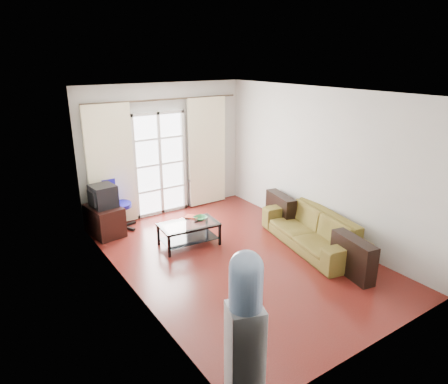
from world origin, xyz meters
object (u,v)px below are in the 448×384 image
object	(u,v)px
task_chair	(119,214)
sofa	(312,230)
coffee_table	(189,231)
tv_stand	(105,220)
water_cooler	(245,324)
crt_tv	(102,196)

from	to	relation	value
task_chair	sofa	bearing A→B (deg)	-57.77
sofa	coffee_table	world-z (taller)	sofa
tv_stand	task_chair	xyz separation A→B (m)	(0.33, 0.13, 0.01)
tv_stand	water_cooler	bearing A→B (deg)	-99.19
water_cooler	task_chair	bearing A→B (deg)	103.87
coffee_table	crt_tv	size ratio (longest dim) A/B	2.17
sofa	crt_tv	distance (m)	3.83
sofa	coffee_table	bearing A→B (deg)	-113.77
coffee_table	water_cooler	world-z (taller)	water_cooler
water_cooler	sofa	bearing A→B (deg)	52.94
task_chair	coffee_table	bearing A→B (deg)	-73.28
sofa	water_cooler	world-z (taller)	water_cooler
sofa	crt_tv	xyz separation A→B (m)	(-2.85, 2.51, 0.45)
sofa	task_chair	distance (m)	3.66
water_cooler	crt_tv	bearing A→B (deg)	107.85
coffee_table	water_cooler	xyz separation A→B (m)	(-1.17, -3.21, 0.56)
sofa	task_chair	bearing A→B (deg)	-125.29
coffee_table	tv_stand	distance (m)	1.68
coffee_table	tv_stand	size ratio (longest dim) A/B	1.40
task_chair	water_cooler	distance (m)	4.68
coffee_table	crt_tv	xyz separation A→B (m)	(-1.08, 1.28, 0.50)
crt_tv	water_cooler	xyz separation A→B (m)	(-0.09, -4.49, 0.07)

